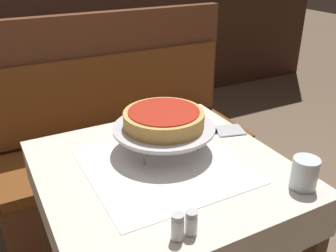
{
  "coord_description": "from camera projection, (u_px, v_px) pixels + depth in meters",
  "views": [
    {
      "loc": [
        -0.47,
        -0.92,
        1.42
      ],
      "look_at": [
        0.05,
        0.06,
        0.88
      ],
      "focal_mm": 40.0,
      "sensor_mm": 36.0,
      "label": 1
    }
  ],
  "objects": [
    {
      "name": "dining_table_front",
      "position": [
        164.0,
        191.0,
        1.26
      ],
      "size": [
        0.78,
        0.78,
        0.77
      ],
      "color": "beige",
      "rests_on": "ground_plane"
    },
    {
      "name": "dining_table_rear",
      "position": [
        23.0,
        63.0,
        2.6
      ],
      "size": [
        0.76,
        0.76,
        0.78
      ],
      "color": "beige",
      "rests_on": "ground_plane"
    },
    {
      "name": "booth_bench",
      "position": [
        126.0,
        161.0,
        2.12
      ],
      "size": [
        1.37,
        0.51,
        1.11
      ],
      "color": "brown",
      "rests_on": "ground_plane"
    },
    {
      "name": "pizza_pan_stand",
      "position": [
        164.0,
        129.0,
        1.27
      ],
      "size": [
        0.35,
        0.35,
        0.09
      ],
      "color": "#ADADB2",
      "rests_on": "dining_table_front"
    },
    {
      "name": "deep_dish_pizza",
      "position": [
        164.0,
        119.0,
        1.25
      ],
      "size": [
        0.27,
        0.27,
        0.06
      ],
      "color": "tan",
      "rests_on": "pizza_pan_stand"
    },
    {
      "name": "pizza_server",
      "position": [
        213.0,
        131.0,
        1.42
      ],
      "size": [
        0.27,
        0.12,
        0.01
      ],
      "color": "#BCBCC1",
      "rests_on": "dining_table_front"
    },
    {
      "name": "water_glass_near",
      "position": [
        305.0,
        173.0,
        1.08
      ],
      "size": [
        0.08,
        0.08,
        0.09
      ],
      "color": "silver",
      "rests_on": "dining_table_front"
    },
    {
      "name": "salt_shaker",
      "position": [
        178.0,
        227.0,
        0.9
      ],
      "size": [
        0.03,
        0.03,
        0.07
      ],
      "color": "silver",
      "rests_on": "dining_table_front"
    },
    {
      "name": "pepper_shaker",
      "position": [
        191.0,
        222.0,
        0.91
      ],
      "size": [
        0.03,
        0.03,
        0.07
      ],
      "color": "silver",
      "rests_on": "dining_table_front"
    },
    {
      "name": "condiment_caddy",
      "position": [
        24.0,
        41.0,
        2.63
      ],
      "size": [
        0.14,
        0.14,
        0.15
      ],
      "color": "black",
      "rests_on": "dining_table_rear"
    }
  ]
}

